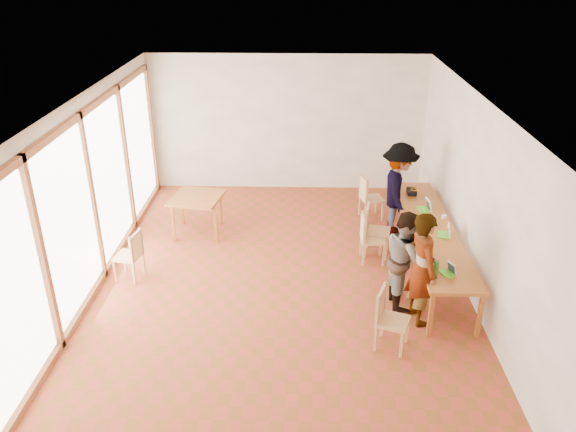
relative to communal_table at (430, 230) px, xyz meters
The scene contains 25 objects.
ground 2.64m from the communal_table, 168.95° to the right, with size 8.00×8.00×0.00m, color #9E3C26.
wall_back 4.38m from the communal_table, 125.45° to the left, with size 6.00×0.10×3.00m, color white.
wall_front 5.20m from the communal_table, 119.12° to the right, with size 6.00×0.10×3.00m, color white.
wall_right 1.06m from the communal_table, 44.32° to the right, with size 0.10×8.00×3.00m, color white.
window_wall 5.54m from the communal_table, behind, with size 0.10×8.00×3.00m, color white.
ceiling 3.44m from the communal_table, 168.95° to the right, with size 6.00×8.00×0.04m, color white.
communal_table is the anchor object (origin of this frame).
side_table 4.30m from the communal_table, 164.12° to the left, with size 0.90×0.90×0.75m.
chair_near 2.38m from the communal_table, 114.80° to the right, with size 0.53×0.53×0.47m.
chair_mid 1.02m from the communal_table, 153.97° to the left, with size 0.51×0.51×0.49m.
chair_far 1.04m from the communal_table, behind, with size 0.42×0.42×0.47m.
chair_empty 2.07m from the communal_table, 114.00° to the left, with size 0.51×0.51×0.48m.
chair_spare 4.94m from the communal_table, behind, with size 0.47×0.47×0.46m.
person_near 1.61m from the communal_table, 105.77° to the right, with size 0.63×0.41×1.73m, color gray.
person_mid 1.25m from the communal_table, 118.49° to the right, with size 0.74×0.58×1.53m, color gray.
person_far 1.30m from the communal_table, 106.29° to the left, with size 1.17×0.67×1.80m, color gray.
laptop_near 1.50m from the communal_table, 91.19° to the right, with size 0.25×0.26×0.18m.
laptop_mid 0.37m from the communal_table, 58.34° to the right, with size 0.27×0.29×0.21m.
laptop_far 0.69m from the communal_table, 85.49° to the left, with size 0.25×0.28×0.22m.
yellow_mug 1.41m from the communal_table, 91.29° to the left, with size 0.14×0.14×0.11m, color orange.
green_bottle 1.65m from the communal_table, 99.14° to the right, with size 0.07×0.07×0.28m, color #1C6420.
clear_glass 0.19m from the communal_table, 129.62° to the right, with size 0.07×0.07×0.09m, color silver.
condiment_cup 0.47m from the communal_table, 49.47° to the left, with size 0.08×0.08×0.06m, color white.
pink_phone 1.02m from the communal_table, 102.63° to the right, with size 0.05×0.10×0.01m, color #C43C60.
black_pouch 1.43m from the communal_table, 92.74° to the left, with size 0.16×0.26×0.09m, color black.
Camera 1 is at (0.34, -7.96, 4.96)m, focal length 35.00 mm.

